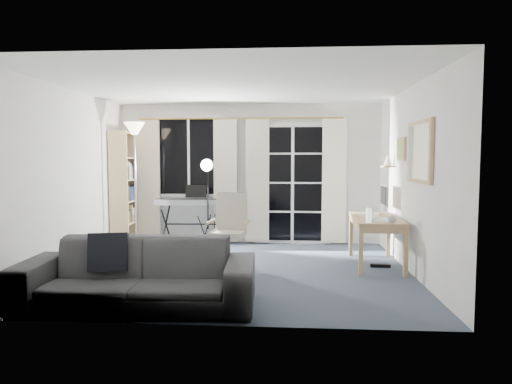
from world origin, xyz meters
TOP-DOWN VIEW (x-y plane):
  - floor at (0.00, 0.00)m, footprint 4.50×4.00m
  - window at (-1.05, 1.97)m, footprint 1.20×0.08m
  - french_door at (0.75, 1.97)m, footprint 1.32×0.09m
  - curtains at (-0.14, 1.88)m, footprint 3.60×0.07m
  - bookshelf at (-2.12, 1.72)m, footprint 0.34×0.90m
  - torchiere_lamp at (-1.72, 1.12)m, footprint 0.41×0.41m
  - keyboard_piano at (-0.90, 1.70)m, footprint 1.32×0.67m
  - studio_light at (-0.61, 1.26)m, footprint 0.26×0.30m
  - office_chair at (-0.11, 0.18)m, footprint 0.69×0.69m
  - desk at (1.88, 0.40)m, footprint 0.66×1.26m
  - monitor at (2.08, 0.85)m, footprint 0.16×0.48m
  - desk_clutter at (1.82, 0.18)m, footprint 0.41×0.75m
  - mug at (1.98, -0.10)m, footprint 0.11×0.09m
  - wall_mirror at (2.22, -0.35)m, footprint 0.04×0.94m
  - framed_print at (2.23, 0.55)m, footprint 0.03×0.42m
  - wall_shelf at (2.16, 1.05)m, footprint 0.16×0.30m
  - sofa at (-0.81, -1.55)m, footprint 2.32×0.78m

SIDE VIEW (x-z plane):
  - floor at x=0.00m, z-range -0.02..0.00m
  - sofa at x=-0.81m, z-range 0.00..0.90m
  - desk_clutter at x=1.82m, z-range 0.10..0.94m
  - desk at x=1.88m, z-range 0.25..0.92m
  - office_chair at x=-0.11m, z-range 0.09..1.09m
  - mug at x=1.98m, z-range 0.66..0.77m
  - keyboard_piano at x=-0.90m, z-range 0.25..1.20m
  - bookshelf at x=-2.12m, z-range -0.05..1.87m
  - monitor at x=2.08m, z-range 0.71..1.12m
  - french_door at x=0.75m, z-range -0.03..2.08m
  - curtains at x=-0.14m, z-range 0.03..2.16m
  - studio_light at x=-0.61m, z-range 0.45..1.94m
  - wall_shelf at x=2.16m, z-range 1.32..1.50m
  - window at x=-1.05m, z-range 0.80..2.20m
  - wall_mirror at x=2.22m, z-range 1.18..1.92m
  - framed_print at x=2.23m, z-range 1.44..1.76m
  - torchiere_lamp at x=-1.72m, z-range 0.62..2.65m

